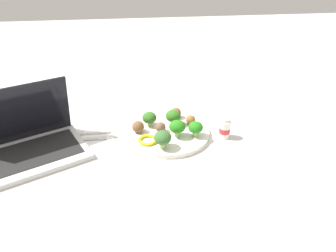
# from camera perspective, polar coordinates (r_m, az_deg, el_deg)

# --- Properties ---
(ground_plane) EXTENTS (4.00, 4.00, 0.00)m
(ground_plane) POSITION_cam_1_polar(r_m,az_deg,el_deg) (1.05, -0.00, -1.69)
(ground_plane) COLOR beige
(plate) EXTENTS (0.28, 0.28, 0.02)m
(plate) POSITION_cam_1_polar(r_m,az_deg,el_deg) (1.05, -0.00, -1.32)
(plate) COLOR white
(plate) RESTS_ON ground_plane
(broccoli_floret_back_right) EXTENTS (0.05, 0.05, 0.06)m
(broccoli_floret_back_right) POSITION_cam_1_polar(r_m,az_deg,el_deg) (0.99, 1.73, -0.18)
(broccoli_floret_back_right) COLOR #A1B96F
(broccoli_floret_back_right) RESTS_ON plate
(broccoli_floret_front_right) EXTENTS (0.05, 0.05, 0.06)m
(broccoli_floret_front_right) POSITION_cam_1_polar(r_m,az_deg,el_deg) (1.06, 0.98, 1.86)
(broccoli_floret_front_right) COLOR #94CF6C
(broccoli_floret_front_right) RESTS_ON plate
(broccoli_floret_near_rim) EXTENTS (0.05, 0.05, 0.05)m
(broccoli_floret_near_rim) POSITION_cam_1_polar(r_m,az_deg,el_deg) (1.06, -3.48, 1.53)
(broccoli_floret_near_rim) COLOR #AABA69
(broccoli_floret_near_rim) RESTS_ON plate
(broccoli_floret_front_left) EXTENTS (0.05, 0.05, 0.05)m
(broccoli_floret_front_left) POSITION_cam_1_polar(r_m,az_deg,el_deg) (1.00, 5.15, -0.32)
(broccoli_floret_front_left) COLOR #ACBB70
(broccoli_floret_front_left) RESTS_ON plate
(broccoli_floret_far_rim) EXTENTS (0.05, 0.05, 0.06)m
(broccoli_floret_far_rim) POSITION_cam_1_polar(r_m,az_deg,el_deg) (0.94, -0.99, -2.23)
(broccoli_floret_far_rim) COLOR #ACC76B
(broccoli_floret_far_rim) RESTS_ON plate
(meatball_back_right) EXTENTS (0.04, 0.04, 0.04)m
(meatball_back_right) POSITION_cam_1_polar(r_m,az_deg,el_deg) (1.11, 1.44, 2.45)
(meatball_back_right) COLOR brown
(meatball_back_right) RESTS_ON plate
(meatball_center) EXTENTS (0.03, 0.03, 0.03)m
(meatball_center) POSITION_cam_1_polar(r_m,az_deg,el_deg) (1.08, 4.24, 1.17)
(meatball_center) COLOR brown
(meatball_center) RESTS_ON plate
(meatball_back_left) EXTENTS (0.04, 0.04, 0.04)m
(meatball_back_left) POSITION_cam_1_polar(r_m,az_deg,el_deg) (1.03, -5.58, -0.16)
(meatball_back_left) COLOR brown
(meatball_back_left) RESTS_ON plate
(meatball_front_right) EXTENTS (0.03, 0.03, 0.03)m
(meatball_front_right) POSITION_cam_1_polar(r_m,az_deg,el_deg) (1.03, -1.42, -0.13)
(meatball_front_right) COLOR brown
(meatball_front_right) RESTS_ON plate
(pepper_ring_mid_left) EXTENTS (0.09, 0.09, 0.01)m
(pepper_ring_mid_left) POSITION_cam_1_polar(r_m,az_deg,el_deg) (0.99, -3.79, -2.63)
(pepper_ring_mid_left) COLOR yellow
(pepper_ring_mid_left) RESTS_ON plate
(napkin) EXTENTS (0.17, 0.12, 0.01)m
(napkin) POSITION_cam_1_polar(r_m,az_deg,el_deg) (1.07, -14.56, -1.95)
(napkin) COLOR white
(napkin) RESTS_ON ground_plane
(fork) EXTENTS (0.12, 0.02, 0.01)m
(fork) POSITION_cam_1_polar(r_m,az_deg,el_deg) (1.05, -15.09, -2.26)
(fork) COLOR silver
(fork) RESTS_ON napkin
(knife) EXTENTS (0.15, 0.02, 0.01)m
(knife) POSITION_cam_1_polar(r_m,az_deg,el_deg) (1.08, -14.89, -1.24)
(knife) COLOR white
(knife) RESTS_ON napkin
(yogurt_bottle) EXTENTS (0.04, 0.04, 0.07)m
(yogurt_bottle) POSITION_cam_1_polar(r_m,az_deg,el_deg) (1.04, 10.51, -0.55)
(yogurt_bottle) COLOR white
(yogurt_bottle) RESTS_ON ground_plane
(laptop) EXTENTS (0.38, 0.34, 0.21)m
(laptop) POSITION_cam_1_polar(r_m,az_deg,el_deg) (1.03, -24.69, -2.90)
(laptop) COLOR silver
(laptop) RESTS_ON ground_plane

